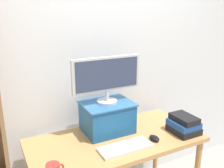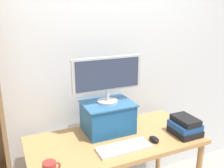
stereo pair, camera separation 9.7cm
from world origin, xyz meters
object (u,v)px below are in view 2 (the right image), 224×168
at_px(riser_box, 107,116).
at_px(book_stack, 185,126).
at_px(keyboard, 124,148).
at_px(coffee_mug, 50,168).
at_px(desk, 115,148).
at_px(computer_monitor, 107,76).
at_px(computer_mouse, 154,139).

distance_m(riser_box, book_stack, 0.66).
bearing_deg(riser_box, keyboard, -91.41).
bearing_deg(coffee_mug, book_stack, 3.74).
distance_m(desk, riser_box, 0.27).
distance_m(book_stack, coffee_mug, 1.15).
bearing_deg(computer_monitor, coffee_mug, -145.12).
bearing_deg(keyboard, computer_mouse, 1.21).
bearing_deg(keyboard, book_stack, 0.26).
distance_m(desk, computer_mouse, 0.33).
bearing_deg(keyboard, coffee_mug, -172.74).
distance_m(computer_monitor, book_stack, 0.78).
bearing_deg(computer_mouse, coffee_mug, -174.71).
height_order(keyboard, computer_mouse, computer_mouse).
height_order(riser_box, computer_mouse, riser_box).
bearing_deg(keyboard, computer_monitor, 88.58).
bearing_deg(riser_box, coffee_mug, -145.02).
xyz_separation_m(keyboard, computer_mouse, (0.27, 0.01, 0.01)).
bearing_deg(keyboard, desk, 87.02).
relative_size(computer_mouse, coffee_mug, 0.89).
relative_size(keyboard, computer_mouse, 3.99).
distance_m(desk, computer_monitor, 0.60).
bearing_deg(book_stack, computer_mouse, 179.41).
relative_size(desk, computer_monitor, 2.35).
distance_m(keyboard, book_stack, 0.58).
distance_m(desk, book_stack, 0.61).
xyz_separation_m(computer_monitor, book_stack, (0.57, -0.33, -0.42)).
bearing_deg(coffee_mug, computer_mouse, 5.29).
xyz_separation_m(computer_monitor, coffee_mug, (-0.57, -0.40, -0.45)).
height_order(computer_monitor, computer_mouse, computer_monitor).
xyz_separation_m(riser_box, computer_mouse, (0.27, -0.32, -0.12)).
height_order(desk, keyboard, keyboard).
bearing_deg(desk, keyboard, -92.98).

